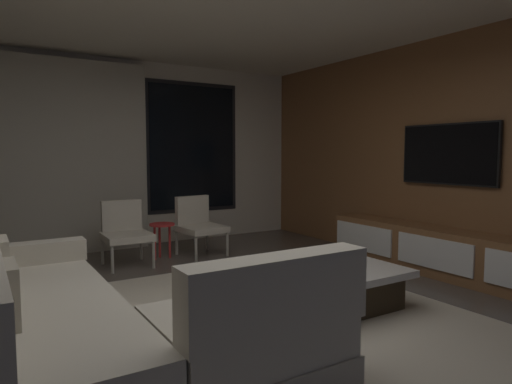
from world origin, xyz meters
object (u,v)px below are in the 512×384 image
at_px(book_stack_on_coffee_table, 297,260).
at_px(accent_chair_by_curtain, 125,230).
at_px(accent_chair_near_window, 198,222).
at_px(side_stool, 162,230).
at_px(media_console, 450,255).
at_px(coffee_table, 323,284).
at_px(sectional_couch, 96,325).
at_px(mounted_tv, 448,154).

relative_size(book_stack_on_coffee_table, accent_chair_by_curtain, 0.33).
bearing_deg(accent_chair_near_window, side_stool, 178.49).
distance_m(side_stool, media_console, 3.45).
bearing_deg(accent_chair_near_window, accent_chair_by_curtain, -176.97).
height_order(coffee_table, accent_chair_near_window, accent_chair_near_window).
height_order(book_stack_on_coffee_table, media_console, media_console).
relative_size(accent_chair_by_curtain, side_stool, 1.70).
xyz_separation_m(book_stack_on_coffee_table, accent_chair_near_window, (0.09, 2.32, 0.03)).
distance_m(book_stack_on_coffee_table, media_console, 1.97).
bearing_deg(book_stack_on_coffee_table, media_console, -5.10).
xyz_separation_m(book_stack_on_coffee_table, accent_chair_by_curtain, (-0.90, 2.27, 0.03)).
distance_m(sectional_couch, accent_chair_near_window, 3.27).
distance_m(coffee_table, media_console, 1.76).
relative_size(sectional_couch, coffee_table, 2.16).
xyz_separation_m(book_stack_on_coffee_table, side_stool, (-0.41, 2.33, -0.03)).
bearing_deg(sectional_couch, accent_chair_by_curtain, 70.66).
height_order(sectional_couch, side_stool, sectional_couch).
height_order(accent_chair_by_curtain, mounted_tv, mounted_tv).
height_order(sectional_couch, coffee_table, sectional_couch).
height_order(accent_chair_by_curtain, media_console, accent_chair_by_curtain).
relative_size(media_console, mounted_tv, 2.58).
bearing_deg(side_stool, accent_chair_near_window, -1.51).
bearing_deg(accent_chair_by_curtain, book_stack_on_coffee_table, -68.36).
bearing_deg(book_stack_on_coffee_table, coffee_table, -30.18).
xyz_separation_m(accent_chair_by_curtain, media_console, (2.86, -2.44, -0.18)).
relative_size(accent_chair_by_curtain, media_console, 0.25).
height_order(book_stack_on_coffee_table, mounted_tv, mounted_tv).
relative_size(book_stack_on_coffee_table, mounted_tv, 0.22).
bearing_deg(coffee_table, sectional_couch, -174.08).
height_order(sectional_couch, accent_chair_by_curtain, sectional_couch).
bearing_deg(coffee_table, book_stack_on_coffee_table, 149.82).
bearing_deg(accent_chair_near_window, mounted_tv, -48.32).
bearing_deg(book_stack_on_coffee_table, accent_chair_near_window, 87.71).
bearing_deg(accent_chair_by_curtain, side_stool, 7.69).
distance_m(accent_chair_by_curtain, side_stool, 0.50).
height_order(coffee_table, book_stack_on_coffee_table, book_stack_on_coffee_table).
bearing_deg(sectional_couch, accent_chair_near_window, 54.28).
xyz_separation_m(accent_chair_near_window, side_stool, (-0.51, 0.01, -0.06)).
height_order(coffee_table, mounted_tv, mounted_tv).
bearing_deg(mounted_tv, side_stool, 137.83).
relative_size(coffee_table, media_console, 0.37).
distance_m(accent_chair_near_window, media_console, 3.12).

